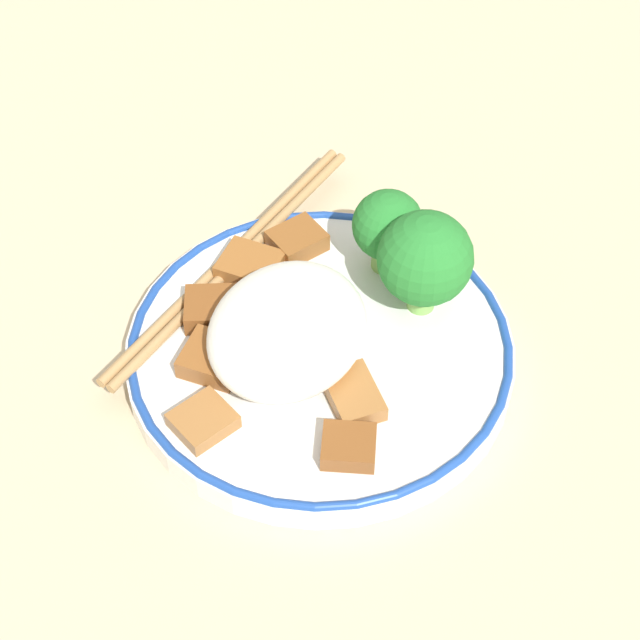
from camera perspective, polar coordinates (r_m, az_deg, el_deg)
The scene contains 14 objects.
ground_plane at distance 0.59m, azimuth 0.00°, elevation -2.25°, with size 3.00×3.00×0.00m, color #C6B28E.
plate at distance 0.58m, azimuth 0.00°, elevation -1.67°, with size 0.21×0.21×0.02m.
rice_mound at distance 0.56m, azimuth -1.76°, elevation -0.52°, with size 0.10×0.08×0.04m.
broccoli_back_left at distance 0.57m, azimuth 5.63°, elevation 3.24°, with size 0.05×0.05×0.06m.
broccoli_back_center at distance 0.60m, azimuth 3.64°, elevation 4.97°, with size 0.04×0.04×0.05m.
meat_near_front at distance 0.59m, azimuth -5.72°, elevation 0.59°, with size 0.04×0.04×0.01m.
meat_near_left at distance 0.57m, azimuth -5.71°, elevation -2.04°, with size 0.03×0.03×0.01m.
meat_near_right at distance 0.61m, azimuth -3.74°, elevation 2.88°, with size 0.03×0.03×0.01m.
meat_near_back at distance 0.59m, azimuth -0.64°, elevation 0.70°, with size 0.05×0.05×0.01m.
meat_on_rice_edge at distance 0.55m, azimuth 1.78°, elevation -4.04°, with size 0.04×0.04×0.01m.
meat_mid_left at distance 0.54m, azimuth -6.26°, elevation -5.36°, with size 0.04×0.04×0.01m.
meat_mid_right at distance 0.53m, azimuth 1.54°, elevation -6.76°, with size 0.03×0.03×0.01m.
meat_far_scatter at distance 0.62m, azimuth -1.23°, elevation 4.26°, with size 0.04×0.04×0.01m.
chopsticks at distance 0.62m, azimuth -4.68°, elevation 3.24°, with size 0.22×0.05×0.01m.
Camera 1 is at (-0.34, -0.15, 0.46)m, focal length 60.00 mm.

